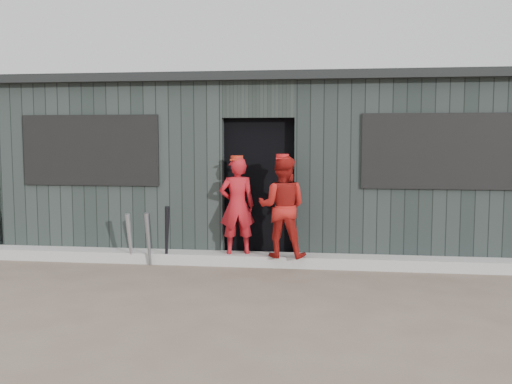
# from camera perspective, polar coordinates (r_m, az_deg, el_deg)

# --- Properties ---
(ground) EXTENTS (80.00, 80.00, 0.00)m
(ground) POSITION_cam_1_polar(r_m,az_deg,el_deg) (6.09, -2.25, -11.01)
(ground) COLOR brown
(ground) RESTS_ON ground
(curb) EXTENTS (8.00, 0.36, 0.15)m
(curb) POSITION_cam_1_polar(r_m,az_deg,el_deg) (7.82, 0.02, -6.75)
(curb) COLOR #A5A5A0
(curb) RESTS_ON ground
(bat_left) EXTENTS (0.08, 0.23, 0.71)m
(bat_left) POSITION_cam_1_polar(r_m,az_deg,el_deg) (7.96, -12.51, -4.60)
(bat_left) COLOR #94949C
(bat_left) RESTS_ON ground
(bat_mid) EXTENTS (0.10, 0.17, 0.73)m
(bat_mid) POSITION_cam_1_polar(r_m,az_deg,el_deg) (7.82, -10.71, -4.67)
(bat_mid) COLOR slate
(bat_mid) RESTS_ON ground
(bat_right) EXTENTS (0.16, 0.23, 0.82)m
(bat_right) POSITION_cam_1_polar(r_m,az_deg,el_deg) (7.80, -8.91, -4.34)
(bat_right) COLOR black
(bat_right) RESTS_ON ground
(player_red_left) EXTENTS (0.54, 0.43, 1.31)m
(player_red_left) POSITION_cam_1_polar(r_m,az_deg,el_deg) (7.74, -1.90, -1.38)
(player_red_left) COLOR #AB151D
(player_red_left) RESTS_ON curb
(player_red_right) EXTENTS (0.68, 0.55, 1.34)m
(player_red_right) POSITION_cam_1_polar(r_m,az_deg,el_deg) (7.52, 2.64, -1.49)
(player_red_right) COLOR #A01813
(player_red_right) RESTS_ON curb
(player_grey_back) EXTENTS (0.68, 0.47, 1.31)m
(player_grey_back) POSITION_cam_1_polar(r_m,az_deg,el_deg) (8.25, 5.23, -2.04)
(player_grey_back) COLOR #BBBBBB
(player_grey_back) RESTS_ON ground
(dugout) EXTENTS (8.30, 3.30, 2.62)m
(dugout) POSITION_cam_1_polar(r_m,az_deg,el_deg) (9.32, 1.37, 2.73)
(dugout) COLOR black
(dugout) RESTS_ON ground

